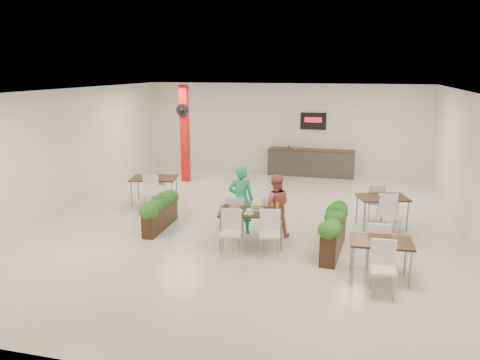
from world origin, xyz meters
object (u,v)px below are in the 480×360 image
diner_man (241,200)px  side_table_c (381,248)px  planter_left (160,209)px  planter_right (334,229)px  side_table_a (154,181)px  diner_woman (275,205)px  red_column (185,133)px  main_table (251,216)px  service_counter (311,162)px  side_table_b (382,202)px

diner_man → side_table_c: size_ratio=0.97×
planter_left → side_table_c: 5.21m
planter_right → side_table_a: 5.63m
diner_woman → side_table_a: (-3.76, 1.74, -0.09)m
red_column → diner_woman: 5.99m
diner_man → planter_right: diner_man is taller
red_column → diner_man: 5.50m
side_table_a → main_table: bearing=-47.4°
diner_man → side_table_a: (-2.96, 1.74, -0.16)m
red_column → diner_woman: bearing=-49.2°
diner_man → service_counter: bearing=-108.8°
diner_woman → diner_man: bearing=-10.4°
service_counter → planter_right: bearing=-80.1°
diner_man → diner_woman: 0.80m
planter_right → side_table_a: bearing=155.0°
red_column → side_table_c: (6.09, -6.27, -1.03)m
side_table_b → side_table_c: same height
service_counter → diner_woman: size_ratio=2.09×
red_column → service_counter: red_column is taller
diner_man → planter_right: size_ratio=0.82×
planter_left → side_table_a: (-1.03, 1.92, 0.15)m
diner_woman → side_table_a: bearing=-35.3°
main_table → diner_woman: diner_woman is taller
service_counter → side_table_c: service_counter is taller
main_table → side_table_b: (2.77, 1.91, -0.01)m
planter_left → side_table_b: size_ratio=1.01×
service_counter → diner_woman: 6.35m
diner_woman → side_table_c: diner_woman is taller
planter_right → planter_left: bearing=173.7°
main_table → red_column: bearing=123.9°
diner_woman → side_table_b: size_ratio=0.86×
side_table_a → service_counter: bearing=38.1°
red_column → planter_left: bearing=-76.3°
service_counter → side_table_c: bearing=-75.6°
diner_woman → side_table_a: diner_woman is taller
diner_man → planter_right: (2.15, -0.63, -0.30)m
diner_woman → planter_left: (-2.73, -0.18, -0.23)m
red_column → side_table_c: red_column is taller
red_column → side_table_a: 2.92m
side_table_a → red_column: bearing=80.6°
main_table → side_table_a: size_ratio=1.09×
planter_right → side_table_b: size_ratio=1.16×
main_table → diner_woman: bearing=58.1°
service_counter → side_table_c: 8.40m
diner_woman → side_table_a: size_ratio=0.86×
diner_woman → main_table: bearing=47.7°
planter_left → service_counter: bearing=66.4°
service_counter → planter_right: size_ratio=1.55×
diner_man → red_column: bearing=-66.0°
main_table → diner_woman: 0.78m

